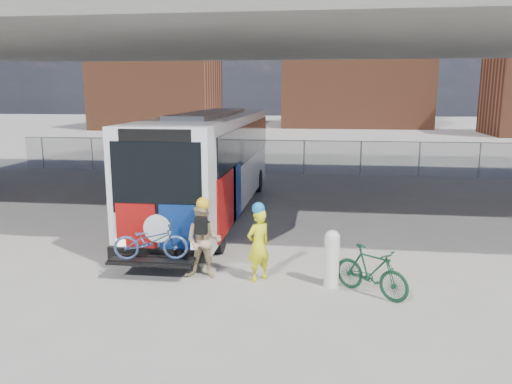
% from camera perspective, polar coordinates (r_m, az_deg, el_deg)
% --- Properties ---
extents(ground, '(160.00, 160.00, 0.00)m').
position_cam_1_polar(ground, '(15.47, 0.09, -5.01)').
color(ground, '#9E9991').
rests_on(ground, ground).
extents(bus, '(2.67, 12.99, 3.69)m').
position_cam_1_polar(bus, '(17.96, -5.17, 4.10)').
color(bus, silver).
rests_on(bus, ground).
extents(overpass, '(40.00, 16.00, 7.95)m').
position_cam_1_polar(overpass, '(18.95, 1.73, 17.97)').
color(overpass, '#605E59').
rests_on(overpass, ground).
extents(chainlink_fence, '(30.00, 0.06, 30.00)m').
position_cam_1_polar(chainlink_fence, '(26.95, 3.39, 5.08)').
color(chainlink_fence, gray).
rests_on(chainlink_fence, ground).
extents(brick_buildings, '(54.00, 22.00, 12.00)m').
position_cam_1_polar(brick_buildings, '(62.96, 7.02, 12.23)').
color(brick_buildings, brown).
rests_on(brick_buildings, ground).
extents(smokestack, '(2.20, 2.20, 25.00)m').
position_cam_1_polar(smokestack, '(71.23, 18.05, 17.38)').
color(smokestack, brown).
rests_on(smokestack, ground).
extents(bollard, '(0.34, 0.34, 1.32)m').
position_cam_1_polar(bollard, '(11.52, 8.65, -7.27)').
color(bollard, beige).
rests_on(bollard, ground).
extents(cyclist_hivis, '(0.73, 0.73, 1.89)m').
position_cam_1_polar(cyclist_hivis, '(11.67, 0.27, -5.86)').
color(cyclist_hivis, yellow).
rests_on(cyclist_hivis, ground).
extents(cyclist_tan, '(0.88, 0.69, 1.96)m').
position_cam_1_polar(cyclist_tan, '(11.88, -6.02, -5.50)').
color(cyclist_tan, tan).
rests_on(cyclist_tan, ground).
extents(bike_parked, '(1.75, 1.50, 1.09)m').
position_cam_1_polar(bike_parked, '(11.23, 13.03, -8.81)').
color(bike_parked, '#133C24').
rests_on(bike_parked, ground).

